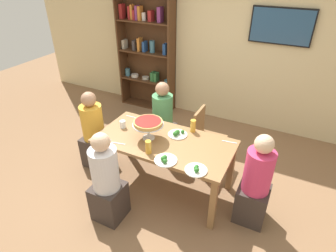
{
  "coord_description": "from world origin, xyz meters",
  "views": [
    {
      "loc": [
        1.3,
        -2.48,
        2.64
      ],
      "look_at": [
        0.0,
        0.1,
        0.89
      ],
      "focal_mm": 29.93,
      "sensor_mm": 36.0,
      "label": 1
    }
  ],
  "objects_px": {
    "bookshelf": "(147,50)",
    "salad_plate_spare": "(165,160)",
    "cutlery_fork_near": "(118,143)",
    "cutlery_knife_far": "(132,117)",
    "dining_table": "(164,147)",
    "diner_head_west": "(94,135)",
    "beer_glass_amber_tall": "(148,147)",
    "cutlery_spare_fork": "(107,138)",
    "salad_plate_near_diner": "(196,170)",
    "deep_dish_pizza_stand": "(148,124)",
    "beer_glass_amber_short": "(193,126)",
    "diner_far_left": "(163,123)",
    "chair_far_right": "(206,135)",
    "salad_plate_far_diner": "(178,134)",
    "water_glass_clear_near": "(123,124)",
    "diner_near_left": "(107,184)",
    "cutlery_knife_near": "(229,142)",
    "diner_head_east": "(255,186)",
    "television": "(281,26)",
    "cutlery_fork_far": "(146,120)"
  },
  "relations": [
    {
      "from": "diner_far_left",
      "to": "cutlery_spare_fork",
      "type": "relative_size",
      "value": 6.39
    },
    {
      "from": "cutlery_spare_fork",
      "to": "bookshelf",
      "type": "bearing_deg",
      "value": 128.04
    },
    {
      "from": "water_glass_clear_near",
      "to": "cutlery_knife_far",
      "type": "xyz_separation_m",
      "value": [
        -0.05,
        0.29,
        -0.05
      ]
    },
    {
      "from": "salad_plate_near_diner",
      "to": "cutlery_spare_fork",
      "type": "distance_m",
      "value": 1.21
    },
    {
      "from": "bookshelf",
      "to": "diner_near_left",
      "type": "distance_m",
      "value": 3.01
    },
    {
      "from": "diner_far_left",
      "to": "chair_far_right",
      "type": "xyz_separation_m",
      "value": [
        0.69,
        -0.02,
        -0.01
      ]
    },
    {
      "from": "salad_plate_near_diner",
      "to": "cutlery_spare_fork",
      "type": "bearing_deg",
      "value": 175.99
    },
    {
      "from": "salad_plate_near_diner",
      "to": "salad_plate_spare",
      "type": "distance_m",
      "value": 0.36
    },
    {
      "from": "dining_table",
      "to": "salad_plate_far_diner",
      "type": "xyz_separation_m",
      "value": [
        0.09,
        0.18,
        0.12
      ]
    },
    {
      "from": "diner_near_left",
      "to": "cutlery_knife_far",
      "type": "distance_m",
      "value": 1.11
    },
    {
      "from": "chair_far_right",
      "to": "beer_glass_amber_tall",
      "type": "relative_size",
      "value": 5.5
    },
    {
      "from": "cutlery_knife_far",
      "to": "dining_table",
      "type": "bearing_deg",
      "value": 154.04
    },
    {
      "from": "diner_head_east",
      "to": "cutlery_fork_far",
      "type": "height_order",
      "value": "diner_head_east"
    },
    {
      "from": "salad_plate_far_diner",
      "to": "dining_table",
      "type": "bearing_deg",
      "value": -117.77
    },
    {
      "from": "diner_head_east",
      "to": "salad_plate_spare",
      "type": "relative_size",
      "value": 4.55
    },
    {
      "from": "television",
      "to": "chair_far_right",
      "type": "height_order",
      "value": "television"
    },
    {
      "from": "salad_plate_spare",
      "to": "cutlery_knife_near",
      "type": "bearing_deg",
      "value": 52.09
    },
    {
      "from": "salad_plate_far_diner",
      "to": "water_glass_clear_near",
      "type": "bearing_deg",
      "value": -168.11
    },
    {
      "from": "diner_far_left",
      "to": "cutlery_knife_near",
      "type": "relative_size",
      "value": 6.39
    },
    {
      "from": "cutlery_knife_far",
      "to": "salad_plate_far_diner",
      "type": "bearing_deg",
      "value": 169.02
    },
    {
      "from": "diner_far_left",
      "to": "salad_plate_far_diner",
      "type": "relative_size",
      "value": 4.75
    },
    {
      "from": "bookshelf",
      "to": "salad_plate_spare",
      "type": "bearing_deg",
      "value": -55.77
    },
    {
      "from": "beer_glass_amber_tall",
      "to": "cutlery_spare_fork",
      "type": "distance_m",
      "value": 0.62
    },
    {
      "from": "dining_table",
      "to": "cutlery_spare_fork",
      "type": "height_order",
      "value": "cutlery_spare_fork"
    },
    {
      "from": "water_glass_clear_near",
      "to": "cutlery_knife_far",
      "type": "bearing_deg",
      "value": 99.95
    },
    {
      "from": "salad_plate_far_diner",
      "to": "cutlery_fork_far",
      "type": "xyz_separation_m",
      "value": [
        -0.55,
        0.15,
        -0.02
      ]
    },
    {
      "from": "dining_table",
      "to": "diner_head_west",
      "type": "bearing_deg",
      "value": -179.86
    },
    {
      "from": "salad_plate_spare",
      "to": "cutlery_knife_near",
      "type": "xyz_separation_m",
      "value": [
        0.52,
        0.67,
        -0.02
      ]
    },
    {
      "from": "beer_glass_amber_short",
      "to": "cutlery_knife_far",
      "type": "bearing_deg",
      "value": -177.82
    },
    {
      "from": "diner_far_left",
      "to": "bookshelf",
      "type": "bearing_deg",
      "value": -141.87
    },
    {
      "from": "cutlery_knife_far",
      "to": "salad_plate_near_diner",
      "type": "bearing_deg",
      "value": 150.57
    },
    {
      "from": "salad_plate_spare",
      "to": "salad_plate_near_diner",
      "type": "bearing_deg",
      "value": -0.0
    },
    {
      "from": "bookshelf",
      "to": "diner_near_left",
      "type": "height_order",
      "value": "bookshelf"
    },
    {
      "from": "bookshelf",
      "to": "beer_glass_amber_short",
      "type": "height_order",
      "value": "bookshelf"
    },
    {
      "from": "television",
      "to": "beer_glass_amber_tall",
      "type": "distance_m",
      "value": 2.74
    },
    {
      "from": "bookshelf",
      "to": "salad_plate_far_diner",
      "type": "distance_m",
      "value": 2.41
    },
    {
      "from": "bookshelf",
      "to": "cutlery_knife_far",
      "type": "xyz_separation_m",
      "value": [
        0.75,
        -1.71,
        -0.41
      ]
    },
    {
      "from": "deep_dish_pizza_stand",
      "to": "beer_glass_amber_short",
      "type": "xyz_separation_m",
      "value": [
        0.42,
        0.39,
        -0.13
      ]
    },
    {
      "from": "cutlery_spare_fork",
      "to": "diner_near_left",
      "type": "bearing_deg",
      "value": -35.82
    },
    {
      "from": "cutlery_fork_near",
      "to": "cutlery_knife_far",
      "type": "xyz_separation_m",
      "value": [
        -0.21,
        0.62,
        0.0
      ]
    },
    {
      "from": "salad_plate_near_diner",
      "to": "beer_glass_amber_short",
      "type": "relative_size",
      "value": 1.46
    },
    {
      "from": "beer_glass_amber_tall",
      "to": "salad_plate_near_diner",
      "type": "bearing_deg",
      "value": -4.76
    },
    {
      "from": "diner_head_west",
      "to": "deep_dish_pizza_stand",
      "type": "bearing_deg",
      "value": -2.39
    },
    {
      "from": "diner_head_west",
      "to": "beer_glass_amber_short",
      "type": "bearing_deg",
      "value": 14.61
    },
    {
      "from": "diner_near_left",
      "to": "salad_plate_far_diner",
      "type": "bearing_deg",
      "value": -26.1
    },
    {
      "from": "diner_near_left",
      "to": "beer_glass_amber_short",
      "type": "distance_m",
      "value": 1.26
    },
    {
      "from": "dining_table",
      "to": "cutlery_fork_far",
      "type": "distance_m",
      "value": 0.57
    },
    {
      "from": "salad_plate_far_diner",
      "to": "beer_glass_amber_short",
      "type": "relative_size",
      "value": 1.49
    },
    {
      "from": "diner_far_left",
      "to": "water_glass_clear_near",
      "type": "distance_m",
      "value": 0.79
    },
    {
      "from": "deep_dish_pizza_stand",
      "to": "beer_glass_amber_short",
      "type": "relative_size",
      "value": 2.33
    }
  ]
}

